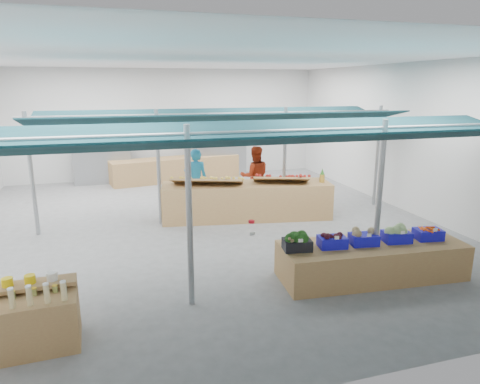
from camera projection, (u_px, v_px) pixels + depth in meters
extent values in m
plane|color=slate|center=(202.00, 226.00, 11.20)|extent=(13.00, 13.00, 0.00)
plane|color=silver|center=(198.00, 58.00, 10.17)|extent=(13.00, 13.00, 0.00)
plane|color=silver|center=(167.00, 124.00, 16.73)|extent=(12.00, 0.00, 12.00)
plane|color=silver|center=(404.00, 138.00, 12.35)|extent=(0.00, 13.00, 13.00)
cylinder|color=gray|center=(32.00, 175.00, 10.18)|extent=(0.10, 0.10, 3.00)
cylinder|color=gray|center=(189.00, 219.00, 6.84)|extent=(0.10, 0.10, 3.00)
cylinder|color=gray|center=(159.00, 168.00, 11.02)|extent=(0.10, 0.10, 3.00)
cylinder|color=gray|center=(379.00, 202.00, 7.81)|extent=(0.10, 0.10, 3.00)
cylinder|color=gray|center=(285.00, 161.00, 11.99)|extent=(0.10, 0.10, 3.00)
cylinder|color=gray|center=(377.00, 156.00, 12.83)|extent=(0.10, 0.10, 3.00)
cylinder|color=gray|center=(293.00, 131.00, 6.99)|extent=(10.00, 0.06, 0.06)
cylinder|color=gray|center=(224.00, 114.00, 11.18)|extent=(10.00, 0.06, 0.06)
cube|color=#0A262C|center=(310.00, 140.00, 6.41)|extent=(9.50, 1.28, 0.30)
cube|color=#0A262C|center=(278.00, 131.00, 7.62)|extent=(9.50, 1.28, 0.30)
cube|color=#0A262C|center=(230.00, 118.00, 10.59)|extent=(9.50, 1.28, 0.30)
cube|color=#0A262C|center=(218.00, 115.00, 11.80)|extent=(9.50, 1.28, 0.30)
cube|color=#B23F33|center=(102.00, 157.00, 15.83)|extent=(2.00, 0.50, 2.00)
cube|color=#B23F33|center=(220.00, 151.00, 17.08)|extent=(2.00, 0.50, 2.00)
cube|color=#946640|center=(13.00, 326.00, 5.84)|extent=(1.75, 0.84, 0.76)
cube|color=#997247|center=(11.00, 288.00, 5.95)|extent=(1.73, 0.41, 0.06)
cube|color=#946640|center=(371.00, 260.00, 8.12)|extent=(3.57, 1.43, 0.68)
cube|color=#946640|center=(247.00, 201.00, 11.73)|extent=(4.69, 1.84, 0.98)
cube|color=#946640|center=(176.00, 169.00, 16.43)|extent=(5.01, 1.79, 0.89)
cube|color=#1511BE|center=(423.00, 253.00, 8.49)|extent=(0.66, 0.57, 0.66)
imported|color=#18719E|center=(196.00, 180.00, 12.32)|extent=(0.73, 0.54, 1.83)
imported|color=maroon|center=(255.00, 176.00, 12.82)|extent=(0.99, 0.83, 1.83)
cube|color=black|center=(297.00, 245.00, 7.71)|extent=(0.55, 0.42, 0.20)
cube|color=white|center=(301.00, 241.00, 7.46)|extent=(0.08, 0.02, 0.06)
cube|color=#1511BE|center=(332.00, 242.00, 7.85)|extent=(0.55, 0.42, 0.20)
cube|color=white|center=(337.00, 238.00, 7.60)|extent=(0.08, 0.02, 0.06)
cube|color=#1511BE|center=(364.00, 239.00, 7.98)|extent=(0.55, 0.42, 0.20)
cube|color=white|center=(369.00, 235.00, 7.73)|extent=(0.08, 0.02, 0.06)
cube|color=#1511BE|center=(396.00, 237.00, 8.12)|extent=(0.55, 0.42, 0.20)
cube|color=white|center=(403.00, 232.00, 7.87)|extent=(0.08, 0.02, 0.06)
cube|color=#1511BE|center=(428.00, 234.00, 8.26)|extent=(0.55, 0.42, 0.20)
cube|color=white|center=(435.00, 230.00, 8.01)|extent=(0.08, 0.02, 0.06)
sphere|color=brown|center=(292.00, 240.00, 7.53)|extent=(0.09, 0.09, 0.09)
sphere|color=brown|center=(290.00, 239.00, 7.49)|extent=(0.06, 0.06, 0.06)
cylinder|color=#B40C16|center=(251.00, 222.00, 7.97)|extent=(0.12, 0.12, 0.05)
cube|color=white|center=(252.00, 234.00, 7.97)|extent=(0.10, 0.01, 0.07)
cube|color=#997247|center=(207.00, 181.00, 11.35)|extent=(2.02, 1.27, 0.26)
cube|color=#997247|center=(281.00, 179.00, 11.59)|extent=(1.64, 1.14, 0.26)
cylinder|color=#8C6019|center=(322.00, 178.00, 11.73)|extent=(0.14, 0.14, 0.22)
cone|color=#26661E|center=(322.00, 172.00, 11.68)|extent=(0.12, 0.12, 0.18)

